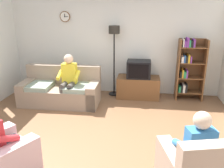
# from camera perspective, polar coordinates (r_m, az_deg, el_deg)

# --- Properties ---
(ground_plane) EXTENTS (12.00, 12.00, 0.00)m
(ground_plane) POSITION_cam_1_polar(r_m,az_deg,el_deg) (4.38, -3.64, -13.36)
(ground_plane) COLOR brown
(back_wall_assembly) EXTENTS (6.20, 0.17, 2.70)m
(back_wall_assembly) POSITION_cam_1_polar(r_m,az_deg,el_deg) (6.43, 0.75, 9.81)
(back_wall_assembly) COLOR silver
(back_wall_assembly) RESTS_ON ground_plane
(couch) EXTENTS (1.91, 0.91, 0.90)m
(couch) POSITION_cam_1_polar(r_m,az_deg,el_deg) (5.94, -12.37, -1.67)
(couch) COLOR gray
(couch) RESTS_ON ground_plane
(tv_stand) EXTENTS (1.10, 0.56, 0.55)m
(tv_stand) POSITION_cam_1_polar(r_m,az_deg,el_deg) (6.24, 6.37, -0.73)
(tv_stand) COLOR brown
(tv_stand) RESTS_ON ground_plane
(tv) EXTENTS (0.60, 0.49, 0.44)m
(tv) POSITION_cam_1_polar(r_m,az_deg,el_deg) (6.07, 6.53, 3.63)
(tv) COLOR black
(tv) RESTS_ON tv_stand
(bookshelf) EXTENTS (0.68, 0.36, 1.59)m
(bookshelf) POSITION_cam_1_polar(r_m,az_deg,el_deg) (6.26, 18.16, 3.79)
(bookshelf) COLOR brown
(bookshelf) RESTS_ON ground_plane
(floor_lamp) EXTENTS (0.28, 0.28, 1.85)m
(floor_lamp) POSITION_cam_1_polar(r_m,az_deg,el_deg) (6.11, 0.53, 10.31)
(floor_lamp) COLOR black
(floor_lamp) RESTS_ON ground_plane
(person_on_couch) EXTENTS (0.52, 0.54, 1.24)m
(person_on_couch) POSITION_cam_1_polar(r_m,az_deg,el_deg) (5.64, -10.58, 1.51)
(person_on_couch) COLOR yellow
(person_on_couch) RESTS_ON ground_plane
(person_in_right_armchair) EXTENTS (0.58, 0.60, 1.12)m
(person_in_right_armchair) POSITION_cam_1_polar(r_m,az_deg,el_deg) (3.27, 19.66, -13.99)
(person_in_right_armchair) COLOR #3372B2
(person_in_right_armchair) RESTS_ON ground_plane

